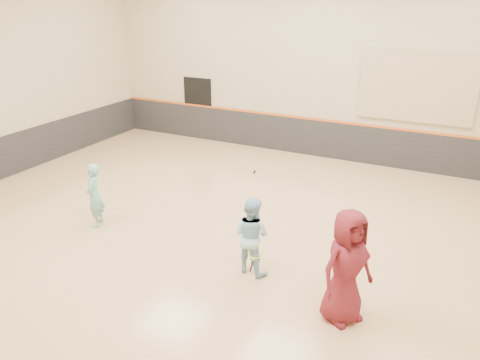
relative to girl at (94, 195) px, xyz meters
The scene contains 13 objects.
room 3.17m from the girl, 18.11° to the left, with size 15.04×12.04×6.22m.
wainscot_back 7.58m from the girl, 66.57° to the left, with size 14.90×0.04×1.20m, color #232326.
accent_stripe 7.59m from the girl, 66.54° to the left, with size 14.90×0.03×0.06m, color #D85914.
acoustic_panel 9.22m from the girl, 50.03° to the left, with size 3.20×0.08×2.00m, color tan.
doorway 7.13m from the girl, 102.04° to the left, with size 1.10×0.05×2.20m, color black.
girl is the anchor object (origin of this frame).
instructor 3.99m from the girl, ahead, with size 0.74×0.58×1.53m, color #95C9E7.
young_man 5.98m from the girl, ahead, with size 0.96×0.62×1.96m, color maroon.
held_racket 4.20m from the girl, ahead, with size 0.46×0.46×0.48m, color #C9E131, non-canonical shape.
spare_racket 5.32m from the girl, 70.63° to the left, with size 0.76×0.76×0.07m, color #C6D22E, non-canonical shape.
ball_under_racket 3.71m from the girl, 14.23° to the left, with size 0.07×0.07×0.07m, color yellow.
ball_in_hand 6.15m from the girl, ahead, with size 0.07×0.07×0.07m, color #CAD231.
ball_beside_spare 4.02m from the girl, 46.76° to the left, with size 0.07×0.07×0.07m, color #AEC72E.
Camera 1 is at (4.24, -8.15, 5.01)m, focal length 35.00 mm.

